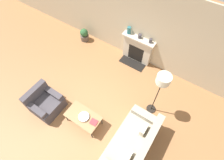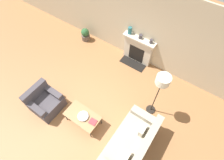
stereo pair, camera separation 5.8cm
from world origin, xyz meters
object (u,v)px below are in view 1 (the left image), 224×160
(couch, at_px, (133,144))
(mantel_vase_center_right, at_px, (150,41))
(potted_plant, at_px, (84,35))
(mantel_vase_left, at_px, (129,30))
(armchair_near, at_px, (45,103))
(bowl, at_px, (84,117))
(coffee_table, at_px, (83,117))
(mantel_vase_center_left, at_px, (140,36))
(fireplace, at_px, (137,49))
(floor_lamp, at_px, (162,83))
(book, at_px, (94,122))

(couch, relative_size, mantel_vase_center_right, 13.03)
(potted_plant, bearing_deg, mantel_vase_left, 7.41)
(mantel_vase_left, bearing_deg, mantel_vase_center_right, 0.00)
(armchair_near, height_order, bowl, armchair_near)
(coffee_table, relative_size, mantel_vase_center_left, 7.18)
(fireplace, relative_size, armchair_near, 1.40)
(fireplace, distance_m, mantel_vase_center_right, 0.76)
(floor_lamp, bearing_deg, potted_plant, 160.32)
(bowl, bearing_deg, fireplace, 89.97)
(armchair_near, bearing_deg, bowl, -78.72)
(armchair_near, distance_m, mantel_vase_center_left, 3.80)
(fireplace, xyz_separation_m, armchair_near, (-1.36, -3.43, -0.22))
(couch, relative_size, mantel_vase_left, 7.38)
(couch, bearing_deg, potted_plant, -125.03)
(couch, height_order, potted_plant, couch)
(book, distance_m, mantel_vase_left, 3.31)
(armchair_near, distance_m, book, 1.72)
(mantel_vase_center_left, bearing_deg, bowl, -90.19)
(book, height_order, mantel_vase_center_right, mantel_vase_center_right)
(bowl, distance_m, floor_lamp, 2.39)
(mantel_vase_center_left, bearing_deg, armchair_near, -111.71)
(armchair_near, xyz_separation_m, book, (1.69, 0.31, 0.15))
(fireplace, xyz_separation_m, floor_lamp, (1.48, -1.61, 1.02))
(bowl, height_order, mantel_vase_left, mantel_vase_left)
(mantel_vase_center_left, relative_size, mantel_vase_center_right, 1.00)
(potted_plant, bearing_deg, bowl, -51.05)
(mantel_vase_center_right, bearing_deg, couch, -69.28)
(book, bearing_deg, bowl, -178.24)
(book, bearing_deg, couch, 1.83)
(couch, relative_size, potted_plant, 3.47)
(couch, height_order, mantel_vase_center_right, mantel_vase_center_right)
(mantel_vase_left, bearing_deg, floor_lamp, -40.52)
(coffee_table, bearing_deg, book, 4.29)
(armchair_near, height_order, mantel_vase_left, mantel_vase_left)
(mantel_vase_left, relative_size, mantel_vase_center_left, 1.77)
(mantel_vase_center_right, height_order, potted_plant, mantel_vase_center_right)
(bowl, distance_m, potted_plant, 3.76)
(fireplace, relative_size, coffee_table, 1.17)
(mantel_vase_left, bearing_deg, coffee_table, -83.19)
(coffee_table, bearing_deg, armchair_near, -167.96)
(potted_plant, bearing_deg, mantel_vase_center_right, 5.19)
(bowl, distance_m, mantel_vase_left, 3.28)
(book, height_order, mantel_vase_center_left, mantel_vase_center_left)
(armchair_near, bearing_deg, book, -79.65)
(mantel_vase_center_right, bearing_deg, mantel_vase_left, 180.00)
(bowl, xyz_separation_m, potted_plant, (-2.36, 2.92, -0.22))
(couch, distance_m, bowl, 1.57)
(coffee_table, distance_m, potted_plant, 3.72)
(mantel_vase_center_right, bearing_deg, mantel_vase_center_left, 180.00)
(armchair_near, bearing_deg, mantel_vase_center_left, -21.71)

